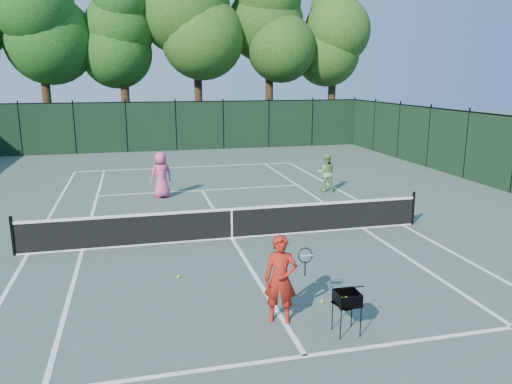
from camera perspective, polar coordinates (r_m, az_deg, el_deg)
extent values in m
plane|color=#44534A|center=(14.50, -2.77, -5.32)|extent=(90.00, 90.00, 0.00)
cube|color=white|center=(14.55, -24.63, -6.47)|extent=(0.10, 23.77, 0.01)
cube|color=white|center=(16.39, 16.43, -3.65)|extent=(0.10, 23.77, 0.01)
cube|color=white|center=(14.34, -19.23, -6.26)|extent=(0.10, 23.77, 0.01)
cube|color=white|center=(15.76, 12.11, -4.07)|extent=(0.10, 23.77, 0.01)
cube|color=white|center=(25.93, -7.84, 2.84)|extent=(10.97, 0.10, 0.01)
cube|color=white|center=(8.84, 5.66, -18.15)|extent=(8.23, 0.10, 0.01)
cube|color=white|center=(20.59, -6.21, 0.20)|extent=(8.23, 0.10, 0.01)
cube|color=white|center=(14.50, -2.77, -5.31)|extent=(0.10, 12.80, 0.01)
cube|color=black|center=(14.36, -2.79, -3.60)|extent=(11.60, 0.03, 0.85)
cube|color=white|center=(14.24, -2.81, -1.98)|extent=(11.60, 0.05, 0.07)
cube|color=white|center=(14.49, -2.78, -5.25)|extent=(11.60, 0.05, 0.04)
cube|color=white|center=(14.36, -2.79, -3.60)|extent=(0.05, 0.04, 0.91)
cylinder|color=black|center=(14.46, -26.06, -4.53)|extent=(0.09, 0.09, 1.06)
cylinder|color=black|center=(16.41, 17.50, -1.79)|extent=(0.09, 0.09, 1.06)
cube|color=black|center=(31.76, -9.12, 7.40)|extent=(24.00, 0.05, 3.00)
cylinder|color=black|center=(35.98, -22.68, 8.66)|extent=(0.56, 0.56, 4.80)
ellipsoid|color=#154513|center=(36.15, -23.61, 18.65)|extent=(6.80, 6.80, 10.54)
cylinder|color=black|center=(35.39, -14.59, 8.78)|extent=(0.56, 0.56, 4.30)
ellipsoid|color=#174413|center=(35.45, -15.14, 17.83)|extent=(6.00, 6.00, 9.30)
cylinder|color=black|center=(36.16, -6.57, 9.75)|extent=(0.56, 0.56, 5.00)
ellipsoid|color=#204A15|center=(36.37, -6.85, 20.06)|extent=(7.00, 7.00, 10.85)
cylinder|color=black|center=(36.46, 1.51, 9.54)|extent=(0.56, 0.56, 4.60)
ellipsoid|color=#1C4212|center=(36.57, 1.57, 18.75)|extent=(6.20, 6.20, 9.61)
cylinder|color=black|center=(38.55, 8.59, 9.45)|extent=(0.56, 0.56, 4.40)
ellipsoid|color=#204714|center=(38.61, 8.89, 17.67)|extent=(5.80, 5.80, 8.99)
imported|color=#A71D13|center=(9.53, 2.83, -9.94)|extent=(0.73, 0.60, 1.71)
cylinder|color=black|center=(9.80, 5.62, -8.70)|extent=(0.03, 0.03, 0.30)
torus|color=black|center=(9.71, 5.66, -7.22)|extent=(0.30, 0.10, 0.30)
imported|color=#DD4E83|center=(19.44, -10.77, 1.93)|extent=(1.01, 0.83, 1.77)
imported|color=#83A854|center=(20.36, 8.02, 2.20)|extent=(0.88, 0.77, 1.53)
cylinder|color=black|center=(9.26, 9.66, -14.74)|extent=(0.02, 0.02, 0.57)
cylinder|color=black|center=(9.41, 11.87, -14.38)|extent=(0.02, 0.02, 0.57)
cylinder|color=black|center=(9.57, 8.73, -13.73)|extent=(0.02, 0.02, 0.57)
cylinder|color=black|center=(9.71, 10.88, -13.40)|extent=(0.02, 0.02, 0.57)
cube|color=black|center=(9.31, 10.39, -11.84)|extent=(0.53, 0.53, 0.24)
sphere|color=#C7D12A|center=(9.34, 10.37, -12.22)|extent=(0.06, 0.06, 0.06)
sphere|color=#C7D12A|center=(9.34, 10.37, -12.22)|extent=(0.06, 0.06, 0.06)
sphere|color=#C7D12A|center=(9.34, 10.37, -12.22)|extent=(0.06, 0.06, 0.06)
sphere|color=#C7D12A|center=(9.34, 10.37, -12.22)|extent=(0.06, 0.06, 0.06)
sphere|color=#C7D12A|center=(9.34, 10.37, -12.22)|extent=(0.06, 0.06, 0.06)
sphere|color=#C7D12A|center=(9.34, 10.37, -12.22)|extent=(0.06, 0.06, 0.06)
sphere|color=#C7D12A|center=(9.34, 10.37, -12.22)|extent=(0.06, 0.06, 0.06)
sphere|color=#C7D12A|center=(9.34, 10.37, -12.22)|extent=(0.06, 0.06, 0.06)
sphere|color=#C7D12A|center=(9.34, 10.37, -12.22)|extent=(0.06, 0.06, 0.06)
sphere|color=#C7D12A|center=(9.34, 10.37, -12.22)|extent=(0.06, 0.06, 0.06)
sphere|color=#C7D12A|center=(9.34, 10.37, -12.22)|extent=(0.06, 0.06, 0.06)
sphere|color=#C7D12A|center=(9.34, 10.37, -12.22)|extent=(0.06, 0.06, 0.06)
sphere|color=#C7D12A|center=(9.34, 10.37, -12.22)|extent=(0.06, 0.06, 0.06)
sphere|color=#C7D12A|center=(9.34, 10.37, -12.22)|extent=(0.06, 0.06, 0.06)
sphere|color=#D3F231|center=(10.65, 7.55, -12.29)|extent=(0.07, 0.07, 0.07)
sphere|color=#D1E52E|center=(11.88, -8.86, -9.55)|extent=(0.07, 0.07, 0.07)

